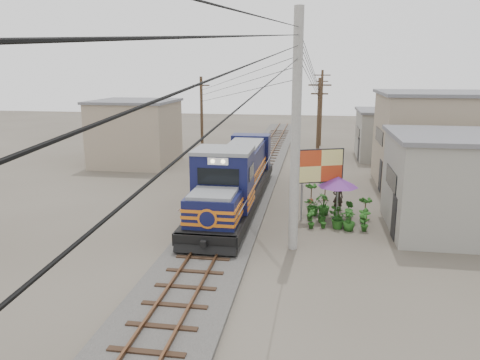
% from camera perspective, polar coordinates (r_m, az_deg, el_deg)
% --- Properties ---
extents(ground, '(120.00, 120.00, 0.00)m').
position_cam_1_polar(ground, '(21.56, -2.91, -7.27)').
color(ground, '#473F35').
rests_on(ground, ground).
extents(ballast, '(3.60, 70.00, 0.16)m').
position_cam_1_polar(ballast, '(30.95, 0.93, -0.67)').
color(ballast, '#595651').
rests_on(ballast, ground).
extents(track, '(1.15, 70.00, 0.12)m').
position_cam_1_polar(track, '(30.91, 0.93, -0.34)').
color(track, '#51331E').
rests_on(track, ground).
extents(locomotive, '(2.79, 15.16, 3.76)m').
position_cam_1_polar(locomotive, '(26.04, -0.55, 0.20)').
color(locomotive, black).
rests_on(locomotive, ground).
extents(utility_pole_main, '(0.40, 0.40, 10.00)m').
position_cam_1_polar(utility_pole_main, '(19.41, 6.81, 5.59)').
color(utility_pole_main, '#9E9B93').
rests_on(utility_pole_main, ground).
extents(wooden_pole_mid, '(1.60, 0.24, 7.00)m').
position_cam_1_polar(wooden_pole_mid, '(33.95, 9.53, 6.58)').
color(wooden_pole_mid, '#4C3826').
rests_on(wooden_pole_mid, ground).
extents(wooden_pole_far, '(1.60, 0.24, 7.50)m').
position_cam_1_polar(wooden_pole_far, '(47.86, 9.86, 8.81)').
color(wooden_pole_far, '#4C3826').
rests_on(wooden_pole_far, ground).
extents(wooden_pole_left, '(1.60, 0.24, 7.00)m').
position_cam_1_polar(wooden_pole_left, '(39.04, -4.69, 7.59)').
color(wooden_pole_left, '#4C3826').
rests_on(wooden_pole_left, ground).
extents(power_lines, '(9.65, 19.00, 3.30)m').
position_cam_1_polar(power_lines, '(28.56, 0.26, 13.32)').
color(power_lines, black).
rests_on(power_lines, ground).
extents(shophouse_front, '(7.35, 6.30, 4.70)m').
position_cam_1_polar(shophouse_front, '(24.41, 26.11, -0.40)').
color(shophouse_front, gray).
rests_on(shophouse_front, ground).
extents(shophouse_mid, '(8.40, 7.35, 6.20)m').
position_cam_1_polar(shophouse_mid, '(33.08, 23.52, 4.48)').
color(shophouse_mid, gray).
rests_on(shophouse_mid, ground).
extents(shophouse_back, '(6.30, 6.30, 4.20)m').
position_cam_1_polar(shophouse_back, '(42.61, 18.22, 5.33)').
color(shophouse_back, gray).
rests_on(shophouse_back, ground).
extents(shophouse_left, '(6.30, 6.30, 5.20)m').
position_cam_1_polar(shophouse_left, '(38.79, -12.60, 5.69)').
color(shophouse_left, gray).
rests_on(shophouse_left, ground).
extents(billboard, '(2.27, 0.97, 3.69)m').
position_cam_1_polar(billboard, '(24.04, 9.83, 1.50)').
color(billboard, '#99999E').
rests_on(billboard, ground).
extents(market_umbrella, '(2.40, 2.40, 2.29)m').
position_cam_1_polar(market_umbrella, '(24.25, 11.86, -0.23)').
color(market_umbrella, black).
rests_on(market_umbrella, ground).
extents(vendor, '(0.56, 0.37, 1.54)m').
position_cam_1_polar(vendor, '(26.08, 11.84, -2.09)').
color(vendor, black).
rests_on(vendor, ground).
extents(plant_nursery, '(3.42, 3.27, 1.14)m').
position_cam_1_polar(plant_nursery, '(24.24, 11.04, -3.90)').
color(plant_nursery, '#1E4F16').
rests_on(plant_nursery, ground).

